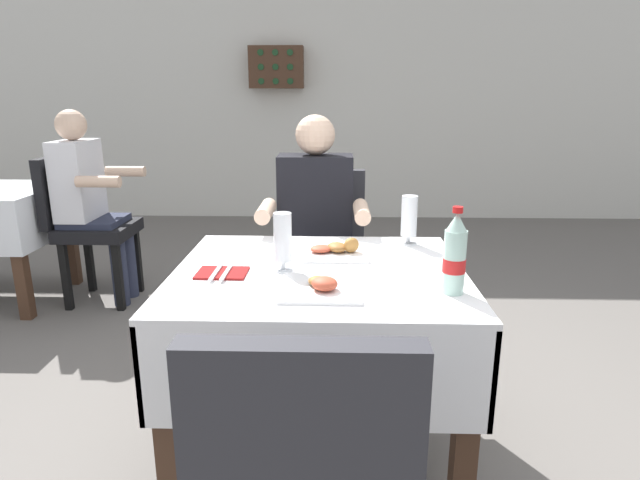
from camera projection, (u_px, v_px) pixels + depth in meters
The scene contains 13 objects.
back_wall at pixel (333, 77), 5.69m from camera, with size 11.00×0.12×3.04m, color silver.
main_dining_table at pixel (319, 316), 1.92m from camera, with size 1.02×0.90×0.76m.
chair_far_diner_seat at pixel (324, 255), 2.74m from camera, with size 0.44×0.50×0.97m.
seated_diner_far at pixel (315, 230), 2.59m from camera, with size 0.50×0.46×1.26m.
plate_near_camera at pixel (321, 287), 1.67m from camera, with size 0.26×0.26×0.05m.
plate_far_diner at pixel (336, 250), 2.05m from camera, with size 0.25×0.25×0.07m.
beer_glass_left at pixel (409, 218), 2.16m from camera, with size 0.07×0.07×0.20m.
beer_glass_middle at pixel (283, 242), 1.84m from camera, with size 0.07×0.07×0.21m.
cola_bottle_primary at pixel (455, 256), 1.63m from camera, with size 0.07×0.07×0.27m.
napkin_cutlery_set at pixel (222, 273), 1.83m from camera, with size 0.17×0.19×0.01m.
background_chair_right at pixel (84, 220), 3.48m from camera, with size 0.50×0.44×0.97m.
background_patron at pixel (88, 197), 3.43m from camera, with size 0.46×0.50×1.26m.
wall_bottle_rack at pixel (276, 67), 5.52m from camera, with size 0.56×0.21×0.42m.
Camera 1 is at (0.03, -1.58, 1.36)m, focal length 29.92 mm.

